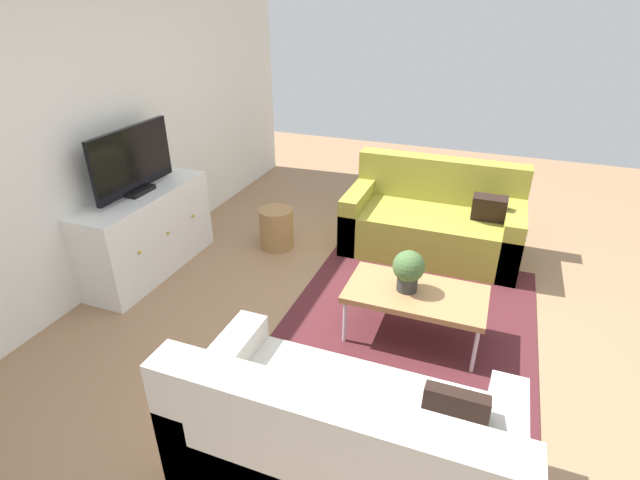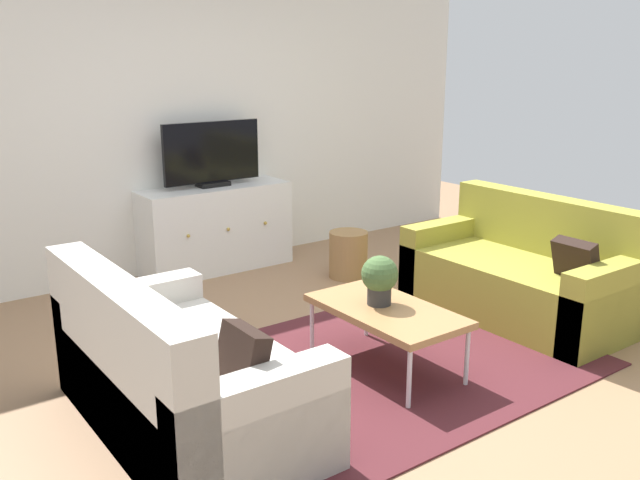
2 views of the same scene
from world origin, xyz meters
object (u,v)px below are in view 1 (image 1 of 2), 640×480
(couch_right_side, at_px, (433,222))
(wicker_basket, at_px, (276,228))
(tv_console, at_px, (148,232))
(flat_screen_tv, at_px, (133,161))
(couch_left_side, at_px, (342,451))
(coffee_table, at_px, (416,295))
(potted_plant, at_px, (408,269))

(couch_right_side, distance_m, wicker_basket, 1.57)
(tv_console, bearing_deg, couch_right_side, -60.32)
(flat_screen_tv, xyz_separation_m, wicker_basket, (0.83, -0.91, -0.85))
(flat_screen_tv, bearing_deg, tv_console, -90.00)
(couch_left_side, xyz_separation_m, couch_right_side, (2.87, 0.00, 0.00))
(tv_console, bearing_deg, wicker_basket, -47.19)
(couch_right_side, relative_size, wicker_basket, 4.05)
(flat_screen_tv, bearing_deg, wicker_basket, -47.83)
(coffee_table, relative_size, wicker_basket, 2.44)
(coffee_table, distance_m, flat_screen_tv, 2.59)
(couch_left_side, relative_size, wicker_basket, 4.05)
(wicker_basket, bearing_deg, couch_right_side, -70.45)
(tv_console, bearing_deg, flat_screen_tv, 90.00)
(couch_right_side, height_order, potted_plant, couch_right_side)
(potted_plant, height_order, wicker_basket, potted_plant)
(tv_console, relative_size, wicker_basket, 3.34)
(potted_plant, distance_m, tv_console, 2.42)
(coffee_table, bearing_deg, couch_left_side, 175.84)
(couch_left_side, bearing_deg, potted_plant, -1.24)
(couch_right_side, height_order, wicker_basket, couch_right_side)
(flat_screen_tv, bearing_deg, coffee_table, -93.13)
(couch_left_side, relative_size, potted_plant, 5.34)
(potted_plant, xyz_separation_m, tv_console, (0.14, 2.40, -0.20))
(couch_right_side, relative_size, coffee_table, 1.66)
(couch_right_side, height_order, flat_screen_tv, flat_screen_tv)
(potted_plant, bearing_deg, flat_screen_tv, 86.81)
(potted_plant, bearing_deg, couch_left_side, 178.76)
(couch_left_side, relative_size, flat_screen_tv, 1.80)
(couch_left_side, distance_m, wicker_basket, 2.78)
(coffee_table, relative_size, tv_console, 0.73)
(couch_left_side, bearing_deg, couch_right_side, 0.00)
(coffee_table, height_order, flat_screen_tv, flat_screen_tv)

